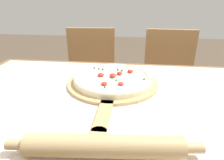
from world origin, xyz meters
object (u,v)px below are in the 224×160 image
Objects in this scene: pizza at (113,78)px; rolling_pin at (104,146)px; chair_left at (91,76)px; chair_right at (168,80)px; pizza_peel at (112,84)px.

rolling_pin is (0.03, -0.42, 0.00)m from pizza.
chair_right is (0.62, 0.00, 0.00)m from chair_left.
rolling_pin is 1.18m from chair_right.
chair_left is (-0.26, 0.68, -0.28)m from pizza.
pizza_peel is at bearing 93.73° from rolling_pin.
pizza_peel is 0.41m from rolling_pin.
rolling_pin is 1.17m from chair_left.
pizza is at bearing -72.60° from chair_left.
rolling_pin is at bearing -105.16° from chair_right.
chair_left and chair_right have the same top height.
pizza is 0.81m from chair_right.
rolling_pin is at bearing -78.94° from chair_left.
chair_left is 1.00× the size of chair_right.
chair_left is at bearing 110.82° from pizza.
chair_left reaches higher than pizza.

